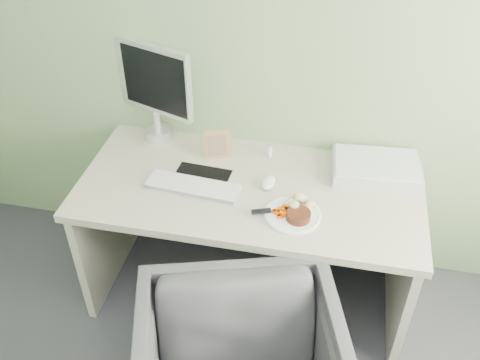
% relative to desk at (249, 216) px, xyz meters
% --- Properties ---
extents(wall_back, '(3.50, 0.00, 3.50)m').
position_rel_desk_xyz_m(wall_back, '(0.00, 0.38, 0.80)').
color(wall_back, '#6E875E').
rests_on(wall_back, floor).
extents(desk, '(1.60, 0.75, 0.73)m').
position_rel_desk_xyz_m(desk, '(0.00, 0.00, 0.00)').
color(desk, '#AFA893').
rests_on(desk, floor).
extents(plate, '(0.25, 0.25, 0.01)m').
position_rel_desk_xyz_m(plate, '(0.22, -0.16, 0.19)').
color(plate, white).
rests_on(plate, desk).
extents(steak, '(0.12, 0.12, 0.03)m').
position_rel_desk_xyz_m(steak, '(0.25, -0.19, 0.21)').
color(steak, black).
rests_on(steak, plate).
extents(potato_pile, '(0.12, 0.09, 0.06)m').
position_rel_desk_xyz_m(potato_pile, '(0.24, -0.10, 0.22)').
color(potato_pile, '#A4904F').
rests_on(potato_pile, plate).
extents(carrot_heap, '(0.07, 0.06, 0.04)m').
position_rel_desk_xyz_m(carrot_heap, '(0.17, -0.17, 0.22)').
color(carrot_heap, '#FA5B05').
rests_on(carrot_heap, plate).
extents(steak_knife, '(0.21, 0.10, 0.02)m').
position_rel_desk_xyz_m(steak_knife, '(0.12, -0.18, 0.21)').
color(steak_knife, silver).
rests_on(steak_knife, plate).
extents(mousepad, '(0.28, 0.25, 0.00)m').
position_rel_desk_xyz_m(mousepad, '(-0.24, -0.01, 0.18)').
color(mousepad, black).
rests_on(mousepad, desk).
extents(keyboard, '(0.44, 0.16, 0.02)m').
position_rel_desk_xyz_m(keyboard, '(-0.25, -0.07, 0.20)').
color(keyboard, white).
rests_on(keyboard, desk).
extents(computer_mouse, '(0.07, 0.11, 0.04)m').
position_rel_desk_xyz_m(computer_mouse, '(0.08, 0.02, 0.20)').
color(computer_mouse, white).
rests_on(computer_mouse, desk).
extents(photo_frame, '(0.13, 0.05, 0.16)m').
position_rel_desk_xyz_m(photo_frame, '(-0.20, 0.19, 0.26)').
color(photo_frame, olive).
rests_on(photo_frame, desk).
extents(eyedrop_bottle, '(0.02, 0.02, 0.07)m').
position_rel_desk_xyz_m(eyedrop_bottle, '(0.05, 0.25, 0.21)').
color(eyedrop_bottle, white).
rests_on(eyedrop_bottle, desk).
extents(scanner, '(0.43, 0.30, 0.06)m').
position_rel_desk_xyz_m(scanner, '(0.57, 0.22, 0.21)').
color(scanner, silver).
rests_on(scanner, desk).
extents(monitor, '(0.42, 0.18, 0.51)m').
position_rel_desk_xyz_m(monitor, '(-0.54, 0.31, 0.47)').
color(monitor, silver).
rests_on(monitor, desk).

